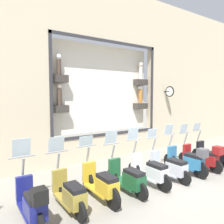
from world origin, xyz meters
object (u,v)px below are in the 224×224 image
at_px(scooter_silver_3, 170,167).
at_px(scooter_yellow_6, 101,184).
at_px(scooter_black_0, 215,154).
at_px(scooter_teal_2, 188,160).
at_px(scooter_red_1, 203,157).
at_px(scooter_green_5, 128,178).
at_px(scooter_white_4, 150,171).
at_px(scooter_navy_8, 32,202).
at_px(scooter_olive_7, 70,193).

relative_size(scooter_silver_3, scooter_yellow_6, 0.99).
relative_size(scooter_black_0, scooter_teal_2, 1.00).
distance_m(scooter_red_1, scooter_green_5, 3.46).
distance_m(scooter_white_4, scooter_green_5, 0.86).
height_order(scooter_yellow_6, scooter_navy_8, scooter_navy_8).
xyz_separation_m(scooter_white_4, scooter_olive_7, (-0.01, 2.59, -0.02)).
xyz_separation_m(scooter_green_5, scooter_navy_8, (-0.06, 2.59, 0.05)).
distance_m(scooter_silver_3, scooter_olive_7, 3.45).
bearing_deg(scooter_teal_2, scooter_red_1, -90.90).
height_order(scooter_yellow_6, scooter_olive_7, scooter_olive_7).
height_order(scooter_black_0, scooter_navy_8, scooter_navy_8).
distance_m(scooter_red_1, scooter_olive_7, 5.18).
relative_size(scooter_green_5, scooter_olive_7, 1.00).
bearing_deg(scooter_silver_3, scooter_yellow_6, 89.82).
height_order(scooter_black_0, scooter_olive_7, scooter_olive_7).
relative_size(scooter_red_1, scooter_olive_7, 1.00).
xyz_separation_m(scooter_white_4, scooter_yellow_6, (-0.00, 1.73, 0.00)).
height_order(scooter_teal_2, scooter_white_4, scooter_white_4).
relative_size(scooter_silver_3, scooter_navy_8, 1.00).
relative_size(scooter_silver_3, scooter_white_4, 0.99).
height_order(scooter_teal_2, scooter_yellow_6, scooter_teal_2).
distance_m(scooter_red_1, scooter_navy_8, 6.05).
distance_m(scooter_black_0, scooter_teal_2, 1.73).
relative_size(scooter_white_4, scooter_green_5, 1.01).
bearing_deg(scooter_white_4, scooter_navy_8, 91.10).
bearing_deg(scooter_teal_2, scooter_white_4, 88.10).
relative_size(scooter_red_1, scooter_green_5, 1.00).
xyz_separation_m(scooter_black_0, scooter_red_1, (-0.07, 0.86, 0.03)).
xyz_separation_m(scooter_teal_2, scooter_olive_7, (0.05, 4.32, -0.07)).
relative_size(scooter_white_4, scooter_navy_8, 1.01).
xyz_separation_m(scooter_teal_2, scooter_green_5, (0.05, 2.59, -0.07)).
bearing_deg(scooter_yellow_6, scooter_olive_7, 90.33).
xyz_separation_m(scooter_yellow_6, scooter_olive_7, (-0.00, 0.86, -0.02)).
distance_m(scooter_black_0, scooter_navy_8, 6.91).
height_order(scooter_red_1, scooter_olive_7, scooter_olive_7).
height_order(scooter_red_1, scooter_green_5, scooter_green_5).
bearing_deg(scooter_navy_8, scooter_olive_7, -85.97).
height_order(scooter_green_5, scooter_olive_7, scooter_green_5).
distance_m(scooter_black_0, scooter_red_1, 0.87).
height_order(scooter_white_4, scooter_green_5, scooter_white_4).
bearing_deg(scooter_olive_7, scooter_green_5, -89.98).
bearing_deg(scooter_white_4, scooter_olive_7, 90.12).
bearing_deg(scooter_white_4, scooter_black_0, -90.07).
relative_size(scooter_black_0, scooter_white_4, 1.00).
distance_m(scooter_red_1, scooter_white_4, 2.59).
relative_size(scooter_teal_2, scooter_green_5, 1.01).
bearing_deg(scooter_red_1, scooter_teal_2, 89.10).
distance_m(scooter_red_1, scooter_silver_3, 1.73).
distance_m(scooter_teal_2, scooter_silver_3, 0.87).
bearing_deg(scooter_teal_2, scooter_yellow_6, 89.06).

